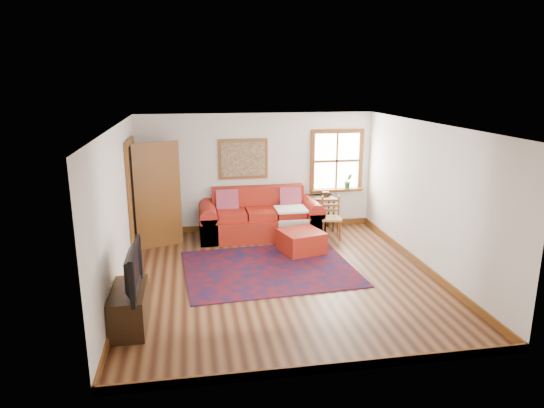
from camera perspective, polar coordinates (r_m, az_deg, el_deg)
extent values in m
plane|color=#3B1D0F|center=(8.12, 1.02, -8.60)|extent=(5.50, 5.50, 0.00)
cube|color=silver|center=(10.36, -1.77, 3.75)|extent=(5.00, 0.04, 2.50)
cube|color=silver|center=(5.17, 6.79, -7.62)|extent=(5.00, 0.04, 2.50)
cube|color=silver|center=(7.67, -17.63, -0.82)|extent=(0.04, 5.50, 2.50)
cube|color=silver|center=(8.53, 17.80, 0.68)|extent=(0.04, 5.50, 2.50)
cube|color=white|center=(7.50, 1.11, 9.25)|extent=(5.00, 5.50, 0.04)
cube|color=brown|center=(10.64, -1.71, -2.57)|extent=(5.00, 0.03, 0.12)
cube|color=brown|center=(8.05, -16.87, -9.01)|extent=(0.03, 5.50, 0.12)
cube|color=brown|center=(8.87, 17.12, -6.80)|extent=(0.03, 5.50, 0.12)
cube|color=white|center=(10.69, 7.59, 5.05)|extent=(1.00, 0.02, 1.20)
cube|color=brown|center=(10.59, 7.73, 8.48)|extent=(1.18, 0.06, 0.09)
cube|color=brown|center=(10.80, 7.50, 1.66)|extent=(1.18, 0.06, 0.09)
cube|color=brown|center=(10.53, 4.77, 4.98)|extent=(0.09, 0.06, 1.20)
cube|color=brown|center=(10.85, 10.38, 5.08)|extent=(0.09, 0.06, 1.20)
cube|color=brown|center=(10.68, 7.62, 5.04)|extent=(1.00, 0.04, 0.05)
cube|color=brown|center=(10.73, 7.62, 1.71)|extent=(1.15, 0.20, 0.04)
imported|color=#225A1F|center=(10.75, 8.96, 2.69)|extent=(0.18, 0.15, 0.33)
cube|color=black|center=(9.26, -16.19, 0.43)|extent=(0.02, 0.90, 2.05)
cube|color=brown|center=(8.78, -16.33, -0.34)|extent=(0.06, 0.09, 2.05)
cube|color=brown|center=(9.73, -15.71, 1.14)|extent=(0.06, 0.09, 2.05)
cube|color=brown|center=(9.06, -16.47, 7.01)|extent=(0.06, 1.08, 0.09)
cube|color=brown|center=(9.50, -13.29, 0.98)|extent=(0.86, 0.35, 2.05)
cube|color=silver|center=(9.48, -13.33, 1.58)|extent=(0.56, 0.22, 1.33)
cube|color=brown|center=(10.25, -3.43, 5.31)|extent=(1.05, 0.04, 0.85)
cube|color=tan|center=(10.22, -3.42, 5.29)|extent=(0.92, 0.03, 0.72)
cube|color=#510B10|center=(8.45, -0.35, -7.58)|extent=(3.01, 2.48, 0.02)
cube|color=#9E2014|center=(10.09, -1.36, -2.60)|extent=(2.51, 1.04, 0.44)
cube|color=#9E2014|center=(10.31, -1.68, 0.62)|extent=(1.95, 0.28, 0.55)
cube|color=#9E2014|center=(9.98, -7.51, -2.59)|extent=(0.35, 1.04, 0.55)
cube|color=#9E2014|center=(10.27, 4.62, -2.00)|extent=(0.35, 1.04, 0.55)
cube|color=#D74F1E|center=(10.06, -5.29, 0.40)|extent=(0.46, 0.22, 0.48)
cube|color=#D74F1E|center=(10.24, 2.15, 0.71)|extent=(0.46, 0.22, 0.48)
cube|color=silver|center=(9.89, 2.26, -0.61)|extent=(0.63, 0.57, 0.04)
cube|color=#9E2014|center=(9.19, 3.44, -4.42)|extent=(0.90, 0.90, 0.42)
cube|color=#311F10|center=(10.44, 5.66, 0.77)|extent=(0.62, 0.46, 0.04)
cylinder|color=#311F10|center=(10.29, 4.51, -1.53)|extent=(0.04, 0.04, 0.70)
cylinder|color=#311F10|center=(10.43, 7.25, -1.39)|extent=(0.04, 0.04, 0.70)
cylinder|color=#311F10|center=(10.65, 4.01, -0.97)|extent=(0.04, 0.04, 0.70)
cylinder|color=#311F10|center=(10.78, 6.67, -0.84)|extent=(0.04, 0.04, 0.70)
cube|color=tan|center=(9.95, 6.97, -1.69)|extent=(0.46, 0.44, 0.04)
cylinder|color=brown|center=(9.84, 6.06, -3.20)|extent=(0.04, 0.04, 0.41)
cylinder|color=brown|center=(9.88, 8.02, -3.19)|extent=(0.04, 0.04, 0.41)
cylinder|color=brown|center=(10.08, 5.90, -1.43)|extent=(0.04, 0.04, 0.86)
cylinder|color=brown|center=(10.12, 7.81, -1.43)|extent=(0.04, 0.04, 0.86)
cube|color=brown|center=(10.04, 6.90, -0.14)|extent=(0.34, 0.09, 0.26)
cube|color=#311F10|center=(6.78, -16.41, -11.66)|extent=(0.44, 0.97, 0.53)
imported|color=black|center=(6.48, -16.67, -7.44)|extent=(0.14, 1.05, 0.60)
cylinder|color=silver|center=(7.03, -15.82, -7.48)|extent=(0.12, 0.12, 0.18)
cylinder|color=#FFA53F|center=(7.04, -15.81, -7.71)|extent=(0.07, 0.07, 0.12)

